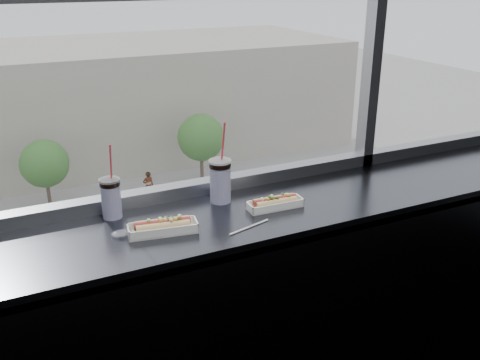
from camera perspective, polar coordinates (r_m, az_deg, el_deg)
name	(u,v)px	position (r m, az deg, el deg)	size (l,w,h in m)	color
wall_back_lower	(194,294)	(2.78, -4.90, -12.03)	(6.00, 6.00, 0.00)	black
counter	(214,224)	(2.30, -2.84, -4.68)	(6.00, 0.55, 0.06)	#46484F
counter_fascia	(239,358)	(2.39, -0.09, -18.45)	(6.00, 0.04, 1.04)	#46484F
hotdog_tray_left	(163,227)	(2.16, -8.25, -4.94)	(0.29, 0.14, 0.07)	white
hotdog_tray_right	(275,203)	(2.36, 3.76, -2.43)	(0.25, 0.09, 0.06)	white
soda_cup_left	(111,196)	(2.31, -13.61, -1.70)	(0.09, 0.09, 0.33)	white
soda_cup_right	(220,179)	(2.39, -2.12, 0.14)	(0.10, 0.10, 0.38)	white
loose_straw	(249,227)	(2.19, 0.98, -5.04)	(0.01, 0.01, 0.21)	white
wrapper	(122,233)	(2.18, -12.52, -5.55)	(0.09, 0.06, 0.02)	silver
plaza_ground	(7,141)	(47.52, -23.64, 3.79)	(120.00, 120.00, 0.00)	gray
street_asphalt	(41,284)	(25.75, -20.50, -10.39)	(80.00, 10.00, 0.06)	black
far_sidewalk	(24,215)	(32.90, -22.04, -3.47)	(80.00, 6.00, 0.04)	gray
far_building	(2,108)	(41.20, -24.02, 7.01)	(50.00, 14.00, 8.00)	#A59F90
car_near_e	(375,234)	(27.10, 14.22, -5.62)	(5.57, 2.32, 1.86)	#24289C
car_far_c	(265,183)	(32.09, 2.65, -0.29)	(6.40, 2.67, 2.13)	#B4B6AF
car_far_b	(98,213)	(29.09, -14.91, -3.42)	(6.44, 2.68, 2.15)	maroon
car_near_d	(260,260)	(23.81, 2.14, -8.53)	(6.44, 2.69, 2.15)	silver
pedestrian_d	(148,183)	(32.57, -9.77, -0.29)	(0.95, 0.71, 2.13)	#66605B
tree_center	(44,164)	(31.93, -20.13, 1.64)	(2.73, 2.73, 4.27)	#47382B
tree_right	(201,138)	(33.86, -4.19, 4.53)	(2.99, 2.99, 4.67)	#47382B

